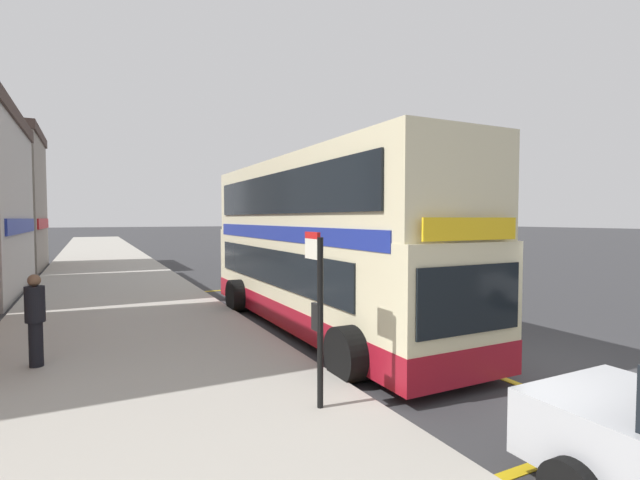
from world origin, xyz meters
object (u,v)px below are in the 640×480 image
bus_stop_sign (318,303)px  pedestrian_waiting_near_sign (35,316)px  double_decker_bus (319,250)px  parked_car_grey_kerbside (317,252)px  parked_car_white_distant (248,246)px

bus_stop_sign → pedestrian_waiting_near_sign: 5.55m
double_decker_bus → parked_car_grey_kerbside: size_ratio=2.55×
double_decker_bus → bus_stop_sign: bearing=-116.8°
double_decker_bus → parked_car_grey_kerbside: 16.58m
double_decker_bus → bus_stop_sign: size_ratio=4.21×
parked_car_white_distant → parked_car_grey_kerbside: 7.84m
bus_stop_sign → parked_car_grey_kerbside: size_ratio=0.61×
pedestrian_waiting_near_sign → parked_car_grey_kerbside: bearing=49.0°
double_decker_bus → parked_car_grey_kerbside: double_decker_bus is taller
double_decker_bus → parked_car_grey_kerbside: bearing=63.7°
bus_stop_sign → parked_car_grey_kerbside: (9.74, 19.61, -0.86)m
double_decker_bus → parked_car_white_distant: 23.01m
double_decker_bus → parked_car_white_distant: bearing=76.8°
parked_car_white_distant → parked_car_grey_kerbside: same height
pedestrian_waiting_near_sign → parked_car_white_distant: bearing=63.6°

